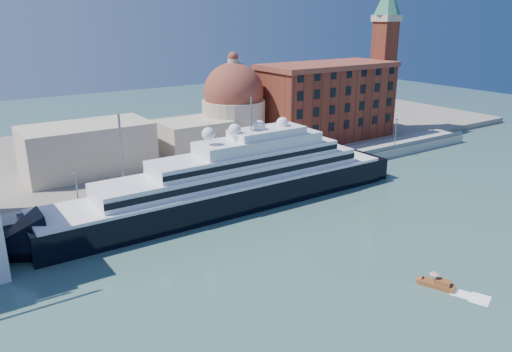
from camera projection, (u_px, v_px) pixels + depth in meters
ground at (301, 245)px, 89.08m from camera, size 400.00×400.00×0.00m
quay at (208, 186)px, 115.45m from camera, size 180.00×10.00×2.50m
land at (141, 150)px, 147.80m from camera, size 260.00×72.00×2.00m
quay_fence at (218, 184)px, 111.34m from camera, size 180.00×0.10×1.20m
superyacht at (217, 189)px, 103.68m from camera, size 90.08×12.49×26.92m
water_taxi at (438, 284)px, 75.15m from camera, size 3.60×5.57×2.51m
warehouse at (327, 101)px, 153.48m from camera, size 43.00×19.00×23.25m
campanile at (384, 48)px, 161.65m from camera, size 8.40×8.40×47.00m
church at (185, 124)px, 134.53m from camera, size 66.00×18.00×25.50m
lamp_posts at (158, 161)px, 104.67m from camera, size 120.80×2.40×18.00m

